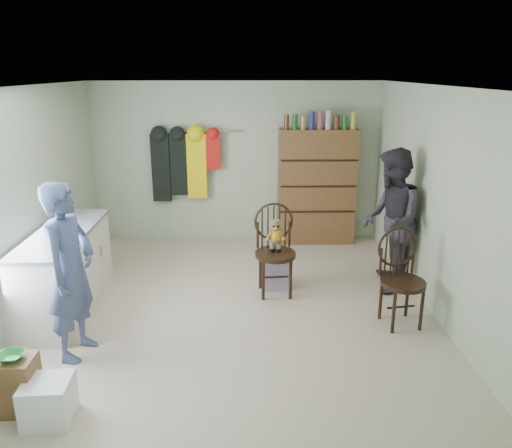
{
  "coord_description": "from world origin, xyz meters",
  "views": [
    {
      "loc": [
        0.12,
        -5.31,
        2.67
      ],
      "look_at": [
        0.25,
        0.2,
        0.95
      ],
      "focal_mm": 35.0,
      "sensor_mm": 36.0,
      "label": 1
    }
  ],
  "objects_px": {
    "chair_front": "(275,244)",
    "dresser": "(317,186)",
    "chair_far": "(401,274)",
    "counter": "(64,271)"
  },
  "relations": [
    {
      "from": "counter",
      "to": "chair_far",
      "type": "height_order",
      "value": "chair_far"
    },
    {
      "from": "chair_far",
      "to": "counter",
      "type": "bearing_deg",
      "value": 164.46
    },
    {
      "from": "chair_front",
      "to": "dresser",
      "type": "height_order",
      "value": "dresser"
    },
    {
      "from": "counter",
      "to": "chair_front",
      "type": "bearing_deg",
      "value": 9.29
    },
    {
      "from": "counter",
      "to": "chair_far",
      "type": "xyz_separation_m",
      "value": [
        3.74,
        -0.41,
        0.1
      ]
    },
    {
      "from": "counter",
      "to": "chair_far",
      "type": "distance_m",
      "value": 3.76
    },
    {
      "from": "counter",
      "to": "dresser",
      "type": "bearing_deg",
      "value": 35.68
    },
    {
      "from": "counter",
      "to": "dresser",
      "type": "height_order",
      "value": "dresser"
    },
    {
      "from": "counter",
      "to": "chair_front",
      "type": "distance_m",
      "value": 2.47
    },
    {
      "from": "chair_far",
      "to": "chair_front",
      "type": "bearing_deg",
      "value": 138.94
    }
  ]
}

